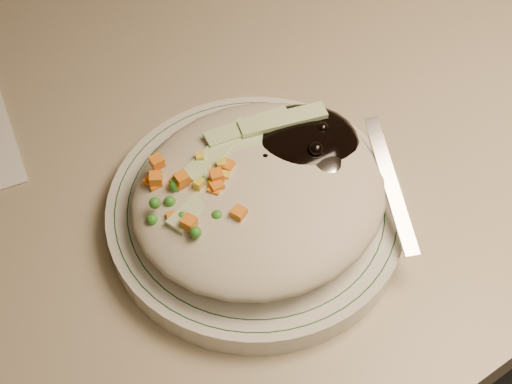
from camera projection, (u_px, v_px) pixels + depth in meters
desk at (231, 199)px, 0.82m from camera, size 1.40×0.70×0.74m
plate at (256, 212)px, 0.55m from camera, size 0.23×0.23×0.02m
plate_rim at (256, 205)px, 0.54m from camera, size 0.22×0.22×0.00m
meal at (261, 185)px, 0.53m from camera, size 0.21×0.19×0.05m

